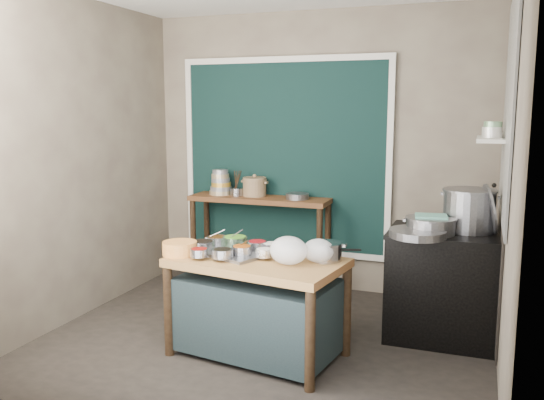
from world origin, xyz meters
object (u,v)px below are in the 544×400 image
(stove_block, at_px, (446,286))
(back_counter, at_px, (260,242))
(stock_pot, at_px, (469,210))
(ceramic_crock, at_px, (255,188))
(prep_table, at_px, (257,307))
(yellow_basin, at_px, (180,248))
(saucepan, at_px, (326,251))
(steamer, at_px, (431,225))
(condiment_tray, at_px, (233,253))
(utensil_cup, at_px, (237,192))

(stove_block, bearing_deg, back_counter, 158.98)
(stock_pot, bearing_deg, ceramic_crock, 161.85)
(prep_table, xyz_separation_m, stove_block, (1.30, 0.85, 0.05))
(yellow_basin, xyz_separation_m, saucepan, (1.08, 0.22, 0.02))
(back_counter, height_order, stove_block, back_counter)
(steamer, bearing_deg, ceramic_crock, 153.90)
(back_counter, bearing_deg, prep_table, -69.21)
(prep_table, height_order, condiment_tray, condiment_tray)
(prep_table, distance_m, utensil_cup, 1.87)
(prep_table, bearing_deg, stock_pot, 41.37)
(ceramic_crock, relative_size, steamer, 0.65)
(saucepan, xyz_separation_m, utensil_cup, (-1.33, 1.43, 0.17))
(utensil_cup, distance_m, stock_pot, 2.37)
(utensil_cup, relative_size, stock_pot, 0.32)
(stock_pot, bearing_deg, utensil_cup, 164.49)
(yellow_basin, relative_size, saucepan, 1.07)
(prep_table, xyz_separation_m, yellow_basin, (-0.59, -0.09, 0.43))
(condiment_tray, bearing_deg, back_counter, 104.10)
(condiment_tray, relative_size, stock_pot, 1.17)
(utensil_cup, height_order, stock_pot, stock_pot)
(prep_table, relative_size, back_counter, 0.86)
(ceramic_crock, height_order, steamer, ceramic_crock)
(yellow_basin, distance_m, steamer, 1.95)
(stove_block, relative_size, condiment_tray, 1.79)
(utensil_cup, bearing_deg, back_counter, 5.80)
(back_counter, xyz_separation_m, utensil_cup, (-0.24, -0.02, 0.52))
(stove_block, relative_size, yellow_basin, 3.44)
(stove_block, relative_size, steamer, 2.26)
(back_counter, distance_m, stock_pot, 2.22)
(yellow_basin, bearing_deg, saucepan, 11.50)
(utensil_cup, xyz_separation_m, steamer, (2.01, -0.84, -0.05))
(stock_pot, bearing_deg, prep_table, -147.42)
(prep_table, relative_size, stock_pot, 2.91)
(saucepan, bearing_deg, yellow_basin, 173.33)
(back_counter, distance_m, yellow_basin, 1.70)
(prep_table, height_order, stove_block, stove_block)
(utensil_cup, bearing_deg, condiment_tray, -67.56)
(back_counter, relative_size, stove_block, 1.61)
(condiment_tray, bearing_deg, prep_table, -13.48)
(back_counter, relative_size, condiment_tray, 2.89)
(ceramic_crock, bearing_deg, saucepan, -52.12)
(condiment_tray, height_order, saucepan, saucepan)
(ceramic_crock, bearing_deg, condiment_tray, -73.95)
(condiment_tray, relative_size, yellow_basin, 1.92)
(back_counter, xyz_separation_m, stock_pot, (2.04, -0.66, 0.57))
(stove_block, xyz_separation_m, steamer, (-0.13, -0.14, 0.52))
(stove_block, bearing_deg, prep_table, -146.82)
(prep_table, bearing_deg, ceramic_crock, 121.19)
(back_counter, xyz_separation_m, yellow_basin, (0.01, -1.67, 0.33))
(back_counter, distance_m, steamer, 2.03)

